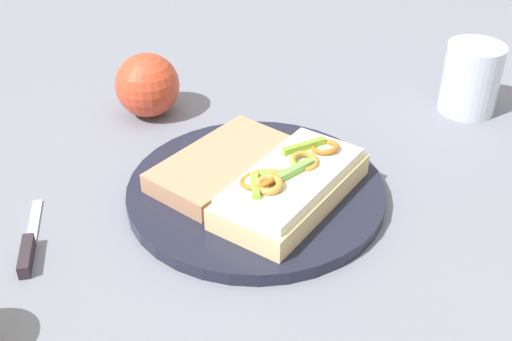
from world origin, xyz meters
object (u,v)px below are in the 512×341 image
object	(u,v)px
apple_0	(147,85)
bread_slice_side	(223,164)
plate	(256,191)
drinking_glass	(471,78)
sandwich	(291,186)
knife	(29,246)

from	to	relation	value
apple_0	bread_slice_side	bearing A→B (deg)	42.84
plate	drinking_glass	bearing A→B (deg)	134.98
plate	apple_0	bearing A→B (deg)	-132.95
sandwich	knife	size ratio (longest dim) A/B	1.68
bread_slice_side	drinking_glass	xyz separation A→B (m)	(-0.22, 0.28, 0.02)
apple_0	drinking_glass	bearing A→B (deg)	101.47
plate	knife	bearing A→B (deg)	-58.34
apple_0	sandwich	bearing A→B (deg)	49.90
plate	apple_0	size ratio (longest dim) A/B	3.35
sandwich	drinking_glass	world-z (taller)	drinking_glass
sandwich	apple_0	size ratio (longest dim) A/B	2.40
apple_0	drinking_glass	xyz separation A→B (m)	(-0.08, 0.41, 0.00)
plate	sandwich	distance (m)	0.05
plate	sandwich	size ratio (longest dim) A/B	1.39
bread_slice_side	drinking_glass	size ratio (longest dim) A/B	1.78
sandwich	plate	bearing A→B (deg)	-90.19
plate	bread_slice_side	bearing A→B (deg)	-114.72
bread_slice_side	knife	size ratio (longest dim) A/B	1.37
plate	knife	world-z (taller)	same
apple_0	knife	xyz separation A→B (m)	(0.28, -0.03, -0.04)
apple_0	knife	world-z (taller)	apple_0
sandwich	bread_slice_side	size ratio (longest dim) A/B	1.22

